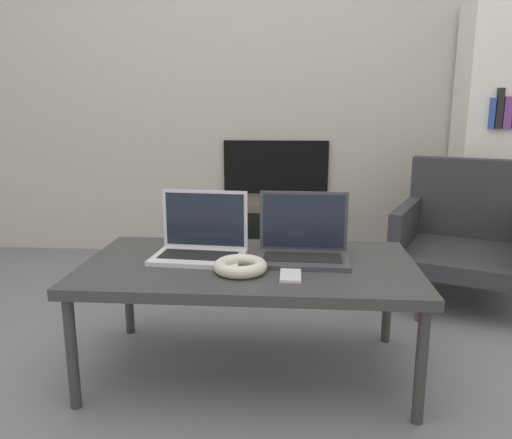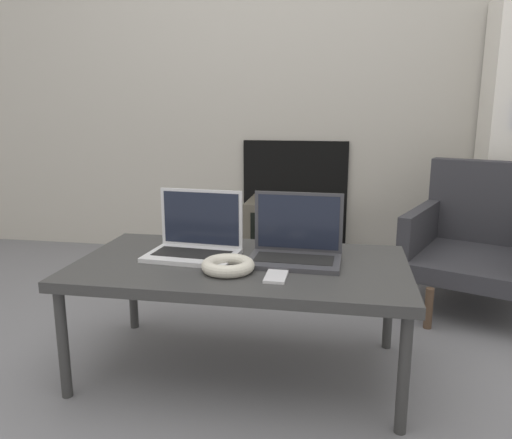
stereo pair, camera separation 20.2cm
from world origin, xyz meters
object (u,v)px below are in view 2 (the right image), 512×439
at_px(laptop_left, 196,240).
at_px(headphones, 228,265).
at_px(phone, 277,275).
at_px(tv, 291,232).
at_px(laptop_right, 296,245).
at_px(armchair, 483,236).

distance_m(laptop_left, headphones, 0.24).
relative_size(laptop_left, headphones, 1.90).
relative_size(phone, tv, 0.28).
height_order(laptop_left, laptop_right, same).
bearing_deg(armchair, laptop_left, -123.59).
bearing_deg(laptop_left, laptop_right, 4.52).
bearing_deg(headphones, laptop_right, 39.26).
bearing_deg(tv, armchair, -23.68).
bearing_deg(headphones, phone, -7.71).
height_order(laptop_right, headphones, laptop_right).
relative_size(phone, armchair, 0.17).
relative_size(laptop_left, tv, 0.66).
xyz_separation_m(phone, tv, (-0.11, 1.42, -0.22)).
xyz_separation_m(laptop_left, phone, (0.33, -0.19, -0.05)).
xyz_separation_m(laptop_right, headphones, (-0.21, -0.17, -0.03)).
bearing_deg(laptop_right, armchair, 45.49).
height_order(laptop_left, tv, laptop_left).
distance_m(laptop_right, armchair, 1.16).
distance_m(phone, armchair, 1.33).
distance_m(tv, armchair, 1.08).
height_order(headphones, phone, headphones).
relative_size(laptop_right, tv, 0.64).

